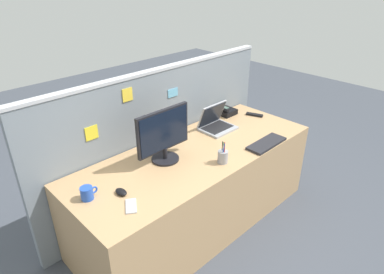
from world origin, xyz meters
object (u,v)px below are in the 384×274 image
(desk_phone, at_px, (225,111))
(desktop_monitor, at_px, (164,134))
(computer_mouse_right_hand, at_px, (121,192))
(tv_remote, at_px, (255,115))
(coffee_mug, at_px, (87,193))
(keyboard_main, at_px, (266,143))
(cell_phone_silver_slab, at_px, (131,206))
(pen_cup, at_px, (223,157))
(laptop, at_px, (215,123))

(desk_phone, bearing_deg, desktop_monitor, -166.05)
(computer_mouse_right_hand, height_order, tv_remote, computer_mouse_right_hand)
(desktop_monitor, xyz_separation_m, coffee_mug, (-0.69, -0.03, -0.18))
(keyboard_main, height_order, cell_phone_silver_slab, keyboard_main)
(cell_phone_silver_slab, height_order, tv_remote, tv_remote)
(pen_cup, xyz_separation_m, coffee_mug, (-0.98, 0.32, -0.01))
(desktop_monitor, height_order, coffee_mug, desktop_monitor)
(pen_cup, bearing_deg, laptop, 47.44)
(desk_phone, relative_size, computer_mouse_right_hand, 1.89)
(keyboard_main, relative_size, coffee_mug, 3.29)
(tv_remote, bearing_deg, computer_mouse_right_hand, 164.31)
(keyboard_main, bearing_deg, cell_phone_silver_slab, 173.92)
(desk_phone, bearing_deg, coffee_mug, -170.52)
(desktop_monitor, height_order, cell_phone_silver_slab, desktop_monitor)
(laptop, bearing_deg, cell_phone_silver_slab, -162.30)
(computer_mouse_right_hand, xyz_separation_m, coffee_mug, (-0.19, 0.11, 0.03))
(pen_cup, bearing_deg, coffee_mug, 161.77)
(coffee_mug, bearing_deg, desktop_monitor, 2.62)
(coffee_mug, bearing_deg, laptop, 5.24)
(laptop, relative_size, desk_phone, 1.63)
(computer_mouse_right_hand, relative_size, tv_remote, 0.59)
(pen_cup, relative_size, coffee_mug, 1.52)
(cell_phone_silver_slab, bearing_deg, computer_mouse_right_hand, 112.46)
(keyboard_main, xyz_separation_m, coffee_mug, (-1.47, 0.39, 0.03))
(desk_phone, distance_m, tv_remote, 0.30)
(desktop_monitor, height_order, tv_remote, desktop_monitor)
(desktop_monitor, distance_m, tv_remote, 1.23)
(tv_remote, bearing_deg, laptop, 150.11)
(desk_phone, xyz_separation_m, cell_phone_silver_slab, (-1.56, -0.55, -0.03))
(desk_phone, bearing_deg, cell_phone_silver_slab, -160.47)
(keyboard_main, height_order, computer_mouse_right_hand, computer_mouse_right_hand)
(desk_phone, bearing_deg, keyboard_main, -110.07)
(laptop, bearing_deg, computer_mouse_right_hand, -168.85)
(laptop, bearing_deg, tv_remote, -8.93)
(cell_phone_silver_slab, distance_m, tv_remote, 1.77)
(laptop, height_order, cell_phone_silver_slab, laptop)
(desk_phone, relative_size, tv_remote, 1.11)
(desktop_monitor, relative_size, laptop, 1.56)
(desk_phone, xyz_separation_m, computer_mouse_right_hand, (-1.53, -0.40, -0.02))
(computer_mouse_right_hand, distance_m, tv_remote, 1.72)
(laptop, bearing_deg, coffee_mug, -174.76)
(desktop_monitor, bearing_deg, laptop, 7.78)
(computer_mouse_right_hand, distance_m, coffee_mug, 0.22)
(coffee_mug, bearing_deg, keyboard_main, -15.01)
(computer_mouse_right_hand, height_order, coffee_mug, coffee_mug)
(desktop_monitor, bearing_deg, tv_remote, 0.78)
(computer_mouse_right_hand, relative_size, coffee_mug, 0.83)
(desktop_monitor, bearing_deg, coffee_mug, -177.38)
(desktop_monitor, bearing_deg, computer_mouse_right_hand, -164.26)
(cell_phone_silver_slab, bearing_deg, desk_phone, 53.25)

